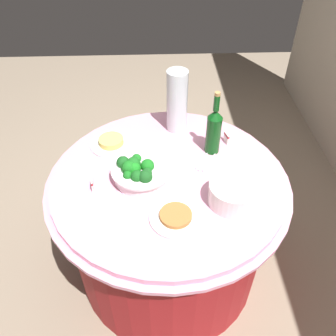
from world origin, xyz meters
TOP-DOWN VIEW (x-y plane):
  - ground_plane at (0.00, 0.00)m, footprint 6.00×6.00m
  - buffet_table at (0.00, 0.00)m, footprint 1.16×1.16m
  - broccoli_bowl at (0.01, -0.13)m, footprint 0.28×0.28m
  - plate_stack at (0.17, 0.27)m, footprint 0.21×0.21m
  - wine_bottle at (-0.18, 0.23)m, footprint 0.07×0.07m
  - decorative_fruit_vase at (-0.38, 0.06)m, footprint 0.11×0.11m
  - serving_tongs at (-0.09, 0.19)m, footprint 0.16×0.12m
  - food_plate_peanuts at (0.26, 0.02)m, footprint 0.22×0.22m
  - food_plate_noodles at (-0.25, -0.28)m, footprint 0.22×0.22m
  - label_placard_front at (-0.25, 0.31)m, footprint 0.05×0.02m
  - label_placard_mid at (0.07, -0.34)m, footprint 0.05×0.01m

SIDE VIEW (x-z plane):
  - ground_plane at x=0.00m, z-range 0.00..0.00m
  - buffet_table at x=0.00m, z-range 0.01..0.75m
  - serving_tongs at x=-0.09m, z-range 0.74..0.75m
  - food_plate_peanuts at x=0.26m, z-range 0.74..0.77m
  - food_plate_noodles at x=-0.25m, z-range 0.73..0.78m
  - label_placard_front at x=-0.25m, z-range 0.74..0.80m
  - label_placard_mid at x=0.07m, z-range 0.74..0.80m
  - broccoli_bowl at x=0.01m, z-range 0.73..0.84m
  - plate_stack at x=0.17m, z-range 0.74..0.84m
  - wine_bottle at x=-0.18m, z-range 0.70..1.04m
  - decorative_fruit_vase at x=-0.38m, z-range 0.72..1.06m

